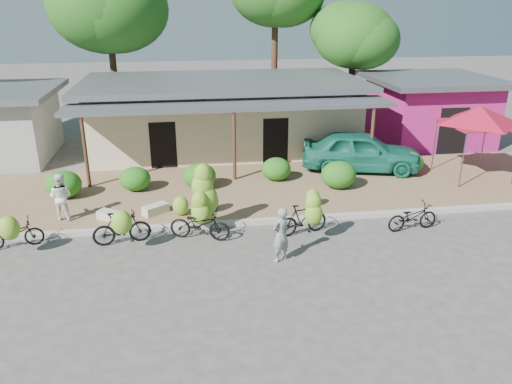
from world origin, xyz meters
TOP-DOWN VIEW (x-y plane):
  - ground at (0.00, 0.00)m, footprint 100.00×100.00m
  - sidewalk at (0.00, 5.00)m, footprint 60.00×6.00m
  - curb at (0.00, 2.00)m, footprint 60.00×0.25m
  - shop_main at (0.00, 10.93)m, footprint 13.00×8.50m
  - shop_pink at (10.50, 10.99)m, footprint 6.00×6.00m
  - tree_far_center at (-5.69, 16.11)m, footprint 6.19×6.15m
  - tree_near_right at (7.31, 14.61)m, footprint 4.55×4.38m
  - hedge_0 at (-6.29, 5.05)m, footprint 1.27×1.14m
  - hedge_1 at (-3.81, 5.42)m, footprint 1.16×1.04m
  - hedge_2 at (-1.42, 5.29)m, footprint 1.24×1.12m
  - hedge_3 at (1.61, 5.77)m, footprint 1.16×1.05m
  - hedge_4 at (3.78, 4.55)m, footprint 1.33×1.20m
  - hedge_5 at (7.15, 5.74)m, footprint 1.17×1.06m
  - red_canopy at (9.49, 5.05)m, footprint 3.50×3.50m
  - bike_far_left at (-6.96, 1.29)m, footprint 1.72×1.33m
  - bike_left at (-3.88, 1.08)m, footprint 1.75×1.26m
  - bike_center at (-1.52, 1.44)m, footprint 1.96×1.45m
  - bike_right at (1.58, 0.88)m, footprint 1.74×1.30m
  - bike_far_right at (5.02, 0.83)m, footprint 1.74×0.80m
  - loose_banana_a at (-2.16, 2.80)m, footprint 0.53×0.45m
  - loose_banana_b at (-1.17, 2.96)m, footprint 0.57×0.48m
  - loose_banana_c at (2.36, 2.95)m, footprint 0.49×0.42m
  - sack_near at (-3.00, 3.07)m, footprint 0.92×0.82m
  - sack_far at (-4.46, 2.82)m, footprint 0.84×0.73m
  - vendor at (0.54, -0.50)m, footprint 0.69×0.63m
  - bystander at (-5.95, 3.07)m, footprint 0.88×0.77m
  - teal_van at (5.33, 6.47)m, footprint 5.18×3.10m

SIDE VIEW (x-z plane):
  - ground at x=0.00m, z-range 0.00..0.00m
  - sidewalk at x=0.00m, z-range 0.00..0.12m
  - curb at x=0.00m, z-range 0.00..0.15m
  - sack_far at x=-4.46m, z-range 0.12..0.40m
  - sack_near at x=-3.00m, z-range 0.12..0.42m
  - loose_banana_c at x=2.36m, z-range 0.12..0.74m
  - bike_far_right at x=5.02m, z-range 0.00..0.88m
  - loose_banana_a at x=-2.16m, z-range 0.12..0.78m
  - loose_banana_b at x=-1.17m, z-range 0.12..0.83m
  - bike_far_left at x=-6.96m, z-range -0.11..1.16m
  - hedge_1 at x=-3.81m, z-range 0.12..1.02m
  - hedge_3 at x=1.61m, z-range 0.12..1.03m
  - hedge_5 at x=7.15m, z-range 0.12..1.03m
  - bike_left at x=-3.88m, z-range -0.06..1.27m
  - hedge_2 at x=-1.42m, z-range 0.12..1.09m
  - hedge_0 at x=-6.29m, z-range 0.12..1.11m
  - hedge_4 at x=3.78m, z-range 0.12..1.16m
  - bike_right at x=1.58m, z-range -0.14..1.45m
  - vendor at x=0.54m, z-range 0.00..1.58m
  - bike_center at x=-1.52m, z-range -0.25..1.98m
  - bystander at x=-5.95m, z-range 0.12..1.66m
  - teal_van at x=5.33m, z-range 0.12..1.77m
  - shop_pink at x=10.50m, z-range 0.05..3.30m
  - shop_main at x=0.00m, z-range 0.05..3.40m
  - red_canopy at x=9.49m, z-range 1.18..4.04m
  - tree_near_right at x=7.31m, z-range 1.72..8.54m
  - tree_far_center at x=-5.69m, z-range 2.16..11.18m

